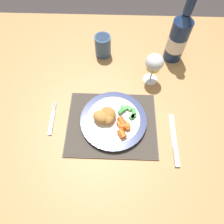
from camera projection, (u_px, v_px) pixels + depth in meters
name	position (u px, v px, depth m)	size (l,w,h in m)	color
ground_plane	(111.00, 150.00, 1.46)	(6.00, 6.00, 0.00)	#383333
dining_table	(110.00, 104.00, 0.89)	(1.28, 1.01, 0.74)	#AD7F4C
placemat	(112.00, 124.00, 0.75)	(0.33, 0.27, 0.01)	brown
dinner_plate	(113.00, 120.00, 0.74)	(0.24, 0.24, 0.02)	white
breaded_croquettes	(106.00, 116.00, 0.72)	(0.11, 0.09, 0.04)	#B77F3D
green_beans_pile	(128.00, 111.00, 0.74)	(0.07, 0.06, 0.02)	#338438
glazed_carrots	(123.00, 127.00, 0.70)	(0.05, 0.09, 0.02)	orange
fork	(52.00, 120.00, 0.75)	(0.02, 0.14, 0.01)	silver
table_knife	(175.00, 144.00, 0.71)	(0.02, 0.20, 0.01)	silver
wine_glass	(154.00, 64.00, 0.77)	(0.07, 0.07, 0.14)	silver
bottle	(179.00, 37.00, 0.82)	(0.08, 0.08, 0.30)	navy
drinking_cup	(103.00, 46.00, 0.88)	(0.07, 0.07, 0.10)	#385684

